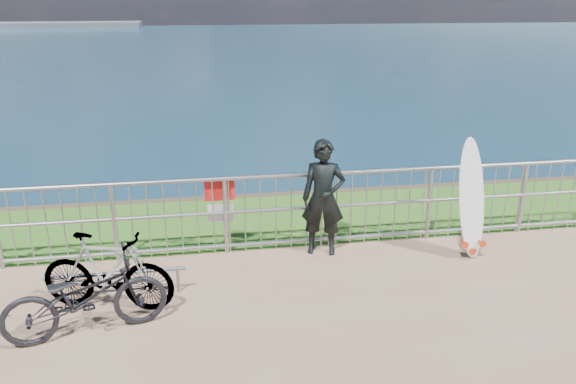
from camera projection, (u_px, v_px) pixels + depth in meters
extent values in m
plane|color=#2A5F1A|center=(254.00, 221.00, 9.10)|extent=(120.00, 120.00, 0.00)
cube|color=brown|center=(250.00, 316.00, 11.04)|extent=(120.00, 0.30, 5.00)
plane|color=navy|center=(197.00, 51.00, 92.02)|extent=(260.00, 260.00, 0.00)
cube|color=#565E68|center=(12.00, 25.00, 156.59)|extent=(70.00, 12.00, 1.50)
cylinder|color=#95979D|center=(261.00, 177.00, 7.71)|extent=(10.00, 0.06, 0.06)
cylinder|color=#95979D|center=(261.00, 210.00, 7.88)|extent=(10.00, 0.05, 0.05)
cylinder|color=#95979D|center=(262.00, 243.00, 8.04)|extent=(10.00, 0.05, 0.05)
cylinder|color=#95979D|center=(114.00, 223.00, 7.58)|extent=(0.06, 0.06, 1.10)
cylinder|color=#95979D|center=(226.00, 216.00, 7.82)|extent=(0.06, 0.06, 1.10)
cylinder|color=#95979D|center=(330.00, 210.00, 8.05)|extent=(0.06, 0.06, 1.10)
cylinder|color=#95979D|center=(429.00, 204.00, 8.28)|extent=(0.06, 0.06, 1.10)
cylinder|color=#95979D|center=(523.00, 198.00, 8.52)|extent=(0.06, 0.06, 1.10)
cube|color=red|center=(220.00, 190.00, 7.74)|extent=(0.42, 0.02, 0.30)
cube|color=white|center=(220.00, 190.00, 7.74)|extent=(0.38, 0.01, 0.08)
cube|color=white|center=(220.00, 213.00, 7.85)|extent=(0.36, 0.02, 0.26)
imported|color=black|center=(323.00, 198.00, 7.74)|extent=(0.68, 0.53, 1.64)
ellipsoid|color=white|center=(472.00, 198.00, 7.67)|extent=(0.52, 0.49, 1.68)
cone|color=#BF3714|center=(462.00, 243.00, 7.74)|extent=(0.10, 0.18, 0.10)
cone|color=#BF3714|center=(480.00, 241.00, 7.78)|extent=(0.10, 0.18, 0.10)
cone|color=#BF3714|center=(470.00, 249.00, 7.79)|extent=(0.10, 0.18, 0.10)
imported|color=black|center=(85.00, 297.00, 5.93)|extent=(1.79, 0.97, 0.89)
imported|color=black|center=(107.00, 271.00, 6.42)|extent=(1.62, 0.85, 0.94)
cylinder|color=#95979D|center=(116.00, 273.00, 6.70)|extent=(1.65, 0.05, 0.05)
cylinder|color=#95979D|center=(54.00, 290.00, 6.64)|extent=(0.04, 0.04, 0.32)
cylinder|color=#95979D|center=(178.00, 280.00, 6.87)|extent=(0.04, 0.04, 0.32)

